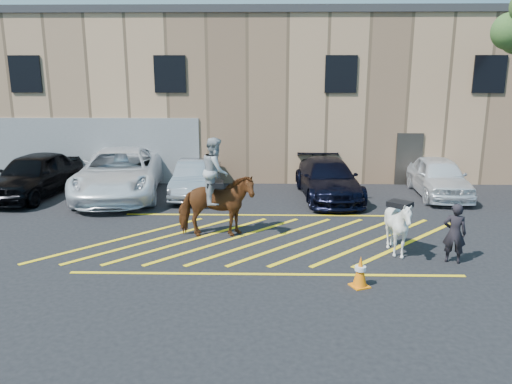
{
  "coord_description": "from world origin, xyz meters",
  "views": [
    {
      "loc": [
        0.01,
        -13.96,
        4.8
      ],
      "look_at": [
        -0.31,
        0.2,
        1.3
      ],
      "focal_mm": 35.0,
      "sensor_mm": 36.0,
      "label": 1
    }
  ],
  "objects_px": {
    "traffic_cone": "(360,271)",
    "saddled_white": "(398,226)",
    "mounted_bay": "(216,198)",
    "car_blue_suv": "(328,179)",
    "handler": "(455,233)",
    "car_white_pickup": "(120,173)",
    "car_black_suv": "(34,175)",
    "car_white_suv": "(439,177)",
    "car_silver_sedan": "(196,178)"
  },
  "relations": [
    {
      "from": "car_blue_suv",
      "to": "car_white_suv",
      "type": "relative_size",
      "value": 1.14
    },
    {
      "from": "car_white_pickup",
      "to": "saddled_white",
      "type": "height_order",
      "value": "car_white_pickup"
    },
    {
      "from": "car_silver_sedan",
      "to": "car_white_suv",
      "type": "height_order",
      "value": "car_white_suv"
    },
    {
      "from": "car_blue_suv",
      "to": "car_silver_sedan",
      "type": "bearing_deg",
      "value": 172.63
    },
    {
      "from": "car_blue_suv",
      "to": "mounted_bay",
      "type": "xyz_separation_m",
      "value": [
        -3.81,
        -4.68,
        0.46
      ]
    },
    {
      "from": "car_silver_sedan",
      "to": "handler",
      "type": "relative_size",
      "value": 2.66
    },
    {
      "from": "car_blue_suv",
      "to": "handler",
      "type": "relative_size",
      "value": 3.22
    },
    {
      "from": "car_white_suv",
      "to": "handler",
      "type": "xyz_separation_m",
      "value": [
        -1.9,
        -6.95,
        0.03
      ]
    },
    {
      "from": "traffic_cone",
      "to": "car_white_pickup",
      "type": "bearing_deg",
      "value": 133.5
    },
    {
      "from": "car_black_suv",
      "to": "car_blue_suv",
      "type": "distance_m",
      "value": 11.29
    },
    {
      "from": "car_white_suv",
      "to": "mounted_bay",
      "type": "xyz_separation_m",
      "value": [
        -8.13,
        -5.08,
        0.43
      ]
    },
    {
      "from": "car_black_suv",
      "to": "mounted_bay",
      "type": "distance_m",
      "value": 8.82
    },
    {
      "from": "car_white_pickup",
      "to": "car_white_suv",
      "type": "height_order",
      "value": "car_white_pickup"
    },
    {
      "from": "mounted_bay",
      "to": "saddled_white",
      "type": "xyz_separation_m",
      "value": [
        4.93,
        -1.39,
        -0.39
      ]
    },
    {
      "from": "car_silver_sedan",
      "to": "mounted_bay",
      "type": "relative_size",
      "value": 1.41
    },
    {
      "from": "handler",
      "to": "traffic_cone",
      "type": "bearing_deg",
      "value": 48.32
    },
    {
      "from": "car_silver_sedan",
      "to": "car_blue_suv",
      "type": "distance_m",
      "value": 5.08
    },
    {
      "from": "saddled_white",
      "to": "traffic_cone",
      "type": "bearing_deg",
      "value": -123.63
    },
    {
      "from": "car_white_pickup",
      "to": "saddled_white",
      "type": "bearing_deg",
      "value": -42.18
    },
    {
      "from": "car_white_suv",
      "to": "handler",
      "type": "height_order",
      "value": "handler"
    },
    {
      "from": "car_blue_suv",
      "to": "handler",
      "type": "distance_m",
      "value": 6.98
    },
    {
      "from": "mounted_bay",
      "to": "car_white_pickup",
      "type": "bearing_deg",
      "value": 131.12
    },
    {
      "from": "car_blue_suv",
      "to": "handler",
      "type": "bearing_deg",
      "value": -74.36
    },
    {
      "from": "car_white_pickup",
      "to": "handler",
      "type": "bearing_deg",
      "value": -40.63
    },
    {
      "from": "handler",
      "to": "mounted_bay",
      "type": "xyz_separation_m",
      "value": [
        -6.22,
        1.86,
        0.41
      ]
    },
    {
      "from": "car_silver_sedan",
      "to": "car_blue_suv",
      "type": "xyz_separation_m",
      "value": [
        5.08,
        -0.24,
        0.05
      ]
    },
    {
      "from": "car_white_suv",
      "to": "handler",
      "type": "distance_m",
      "value": 7.2
    },
    {
      "from": "car_white_pickup",
      "to": "saddled_white",
      "type": "distance_m",
      "value": 11.07
    },
    {
      "from": "car_white_suv",
      "to": "saddled_white",
      "type": "bearing_deg",
      "value": -113.42
    },
    {
      "from": "car_blue_suv",
      "to": "car_white_suv",
      "type": "bearing_deg",
      "value": 0.72
    },
    {
      "from": "mounted_bay",
      "to": "saddled_white",
      "type": "relative_size",
      "value": 1.54
    },
    {
      "from": "car_white_suv",
      "to": "traffic_cone",
      "type": "height_order",
      "value": "car_white_suv"
    },
    {
      "from": "car_white_suv",
      "to": "handler",
      "type": "relative_size",
      "value": 2.83
    },
    {
      "from": "car_white_pickup",
      "to": "handler",
      "type": "xyz_separation_m",
      "value": [
        10.44,
        -6.7,
        -0.12
      ]
    },
    {
      "from": "traffic_cone",
      "to": "saddled_white",
      "type": "bearing_deg",
      "value": 56.37
    },
    {
      "from": "mounted_bay",
      "to": "car_white_suv",
      "type": "bearing_deg",
      "value": 32.04
    },
    {
      "from": "car_silver_sedan",
      "to": "mounted_bay",
      "type": "bearing_deg",
      "value": -74.15
    },
    {
      "from": "car_blue_suv",
      "to": "mounted_bay",
      "type": "relative_size",
      "value": 1.71
    },
    {
      "from": "car_silver_sedan",
      "to": "car_white_suv",
      "type": "relative_size",
      "value": 0.94
    },
    {
      "from": "car_white_pickup",
      "to": "mounted_bay",
      "type": "bearing_deg",
      "value": -56.83
    },
    {
      "from": "car_silver_sedan",
      "to": "traffic_cone",
      "type": "relative_size",
      "value": 5.65
    },
    {
      "from": "car_white_pickup",
      "to": "car_blue_suv",
      "type": "bearing_deg",
      "value": -9.04
    },
    {
      "from": "saddled_white",
      "to": "car_white_suv",
      "type": "bearing_deg",
      "value": 63.74
    },
    {
      "from": "car_silver_sedan",
      "to": "handler",
      "type": "bearing_deg",
      "value": -40.79
    },
    {
      "from": "car_silver_sedan",
      "to": "saddled_white",
      "type": "height_order",
      "value": "saddled_white"
    },
    {
      "from": "car_blue_suv",
      "to": "traffic_cone",
      "type": "distance_m",
      "value": 8.09
    },
    {
      "from": "car_white_pickup",
      "to": "car_white_suv",
      "type": "relative_size",
      "value": 1.47
    },
    {
      "from": "car_silver_sedan",
      "to": "saddled_white",
      "type": "distance_m",
      "value": 8.85
    },
    {
      "from": "car_white_pickup",
      "to": "car_white_suv",
      "type": "bearing_deg",
      "value": -6.79
    },
    {
      "from": "car_black_suv",
      "to": "mounted_bay",
      "type": "height_order",
      "value": "mounted_bay"
    }
  ]
}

